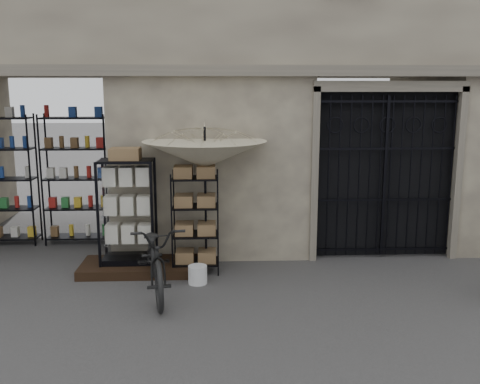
{
  "coord_description": "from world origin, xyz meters",
  "views": [
    {
      "loc": [
        -1.17,
        -6.91,
        2.98
      ],
      "look_at": [
        -0.8,
        1.4,
        1.35
      ],
      "focal_mm": 40.0,
      "sensor_mm": 36.0,
      "label": 1
    }
  ],
  "objects_px": {
    "display_cabinet": "(128,217)",
    "white_bucket": "(198,275)",
    "wire_rack": "(196,223)",
    "bicycle": "(157,293)",
    "market_umbrella": "(205,147)"
  },
  "relations": [
    {
      "from": "display_cabinet",
      "to": "white_bucket",
      "type": "height_order",
      "value": "display_cabinet"
    },
    {
      "from": "white_bucket",
      "to": "wire_rack",
      "type": "bearing_deg",
      "value": 94.36
    },
    {
      "from": "display_cabinet",
      "to": "bicycle",
      "type": "bearing_deg",
      "value": -63.03
    },
    {
      "from": "wire_rack",
      "to": "white_bucket",
      "type": "height_order",
      "value": "wire_rack"
    },
    {
      "from": "white_bucket",
      "to": "bicycle",
      "type": "xyz_separation_m",
      "value": [
        -0.59,
        -0.36,
        -0.14
      ]
    },
    {
      "from": "wire_rack",
      "to": "white_bucket",
      "type": "relative_size",
      "value": 5.66
    },
    {
      "from": "market_umbrella",
      "to": "bicycle",
      "type": "bearing_deg",
      "value": -124.3
    },
    {
      "from": "white_bucket",
      "to": "bicycle",
      "type": "bearing_deg",
      "value": -148.32
    },
    {
      "from": "wire_rack",
      "to": "white_bucket",
      "type": "bearing_deg",
      "value": -62.01
    },
    {
      "from": "wire_rack",
      "to": "market_umbrella",
      "type": "distance_m",
      "value": 1.25
    },
    {
      "from": "display_cabinet",
      "to": "wire_rack",
      "type": "bearing_deg",
      "value": -5.5
    },
    {
      "from": "display_cabinet",
      "to": "bicycle",
      "type": "height_order",
      "value": "display_cabinet"
    },
    {
      "from": "bicycle",
      "to": "wire_rack",
      "type": "bearing_deg",
      "value": 49.12
    },
    {
      "from": "display_cabinet",
      "to": "wire_rack",
      "type": "distance_m",
      "value": 1.11
    },
    {
      "from": "display_cabinet",
      "to": "market_umbrella",
      "type": "xyz_separation_m",
      "value": [
        1.27,
        0.02,
        1.13
      ]
    }
  ]
}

